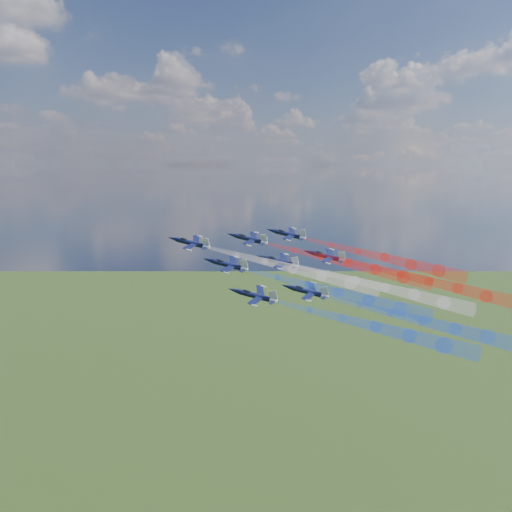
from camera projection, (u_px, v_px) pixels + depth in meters
jet_lead at (191, 243)px, 138.66m from camera, size 14.46×14.54×7.63m
trail_lead at (293, 269)px, 135.15m from camera, size 32.96×32.07×13.65m
jet_inner_left at (228, 265)px, 130.08m from camera, size 14.46×14.54×7.63m
trail_inner_left at (338, 293)px, 126.57m from camera, size 32.96×32.07×13.65m
jet_inner_right at (249, 239)px, 145.21m from camera, size 14.46×14.54×7.63m
trail_inner_right at (348, 263)px, 141.71m from camera, size 32.96×32.07×13.65m
jet_outer_left at (255, 296)px, 119.85m from camera, size 14.46×14.54×7.63m
trail_outer_left at (376, 327)px, 116.34m from camera, size 32.96×32.07×13.65m
jet_center_third at (279, 261)px, 137.47m from camera, size 14.46×14.54×7.63m
trail_center_third at (385, 288)px, 133.96m from camera, size 32.96×32.07×13.65m
jet_outer_right at (288, 234)px, 150.17m from camera, size 14.46×14.54×7.63m
trail_outer_right at (384, 258)px, 146.66m from camera, size 32.96×32.07×13.65m
jet_rear_left at (307, 292)px, 126.67m from camera, size 14.46×14.54×7.63m
trail_rear_left at (423, 321)px, 123.16m from camera, size 32.96×32.07×13.65m
jet_rear_right at (326, 256)px, 142.70m from camera, size 14.46×14.54×7.63m
trail_rear_right at (429, 281)px, 139.19m from camera, size 32.96×32.07×13.65m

